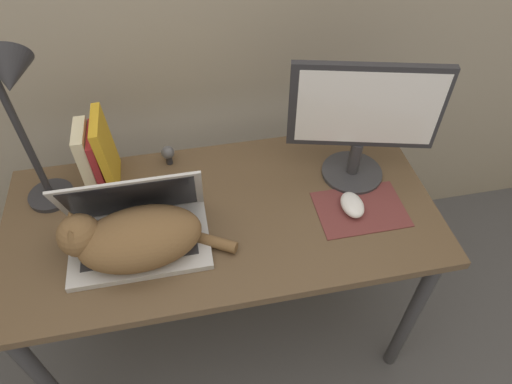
{
  "coord_description": "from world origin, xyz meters",
  "views": [
    {
      "loc": [
        -0.07,
        -0.56,
        1.7
      ],
      "look_at": [
        0.1,
        0.27,
        0.8
      ],
      "focal_mm": 32.0,
      "sensor_mm": 36.0,
      "label": 1
    }
  ],
  "objects_px": {
    "desk_lamp": "(19,105)",
    "webcam": "(168,153)",
    "laptop": "(138,230)",
    "cat": "(133,238)",
    "external_monitor": "(363,119)",
    "book_row": "(97,155)",
    "computer_mouse": "(352,205)"
  },
  "relations": [
    {
      "from": "laptop",
      "to": "webcam",
      "type": "xyz_separation_m",
      "value": [
        0.1,
        0.29,
        -0.0
      ]
    },
    {
      "from": "webcam",
      "to": "book_row",
      "type": "bearing_deg",
      "value": -169.78
    },
    {
      "from": "cat",
      "to": "laptop",
      "type": "bearing_deg",
      "value": 81.62
    },
    {
      "from": "cat",
      "to": "external_monitor",
      "type": "xyz_separation_m",
      "value": [
        0.66,
        0.18,
        0.14
      ]
    },
    {
      "from": "book_row",
      "to": "desk_lamp",
      "type": "height_order",
      "value": "desk_lamp"
    },
    {
      "from": "cat",
      "to": "webcam",
      "type": "distance_m",
      "value": 0.36
    },
    {
      "from": "desk_lamp",
      "to": "webcam",
      "type": "distance_m",
      "value": 0.46
    },
    {
      "from": "cat",
      "to": "desk_lamp",
      "type": "distance_m",
      "value": 0.42
    },
    {
      "from": "laptop",
      "to": "webcam",
      "type": "relative_size",
      "value": 5.56
    },
    {
      "from": "cat",
      "to": "desk_lamp",
      "type": "height_order",
      "value": "desk_lamp"
    },
    {
      "from": "book_row",
      "to": "webcam",
      "type": "distance_m",
      "value": 0.21
    },
    {
      "from": "laptop",
      "to": "webcam",
      "type": "bearing_deg",
      "value": 71.53
    },
    {
      "from": "cat",
      "to": "computer_mouse",
      "type": "height_order",
      "value": "cat"
    },
    {
      "from": "book_row",
      "to": "computer_mouse",
      "type": "bearing_deg",
      "value": -20.58
    },
    {
      "from": "computer_mouse",
      "to": "desk_lamp",
      "type": "height_order",
      "value": "desk_lamp"
    },
    {
      "from": "laptop",
      "to": "desk_lamp",
      "type": "height_order",
      "value": "desk_lamp"
    },
    {
      "from": "cat",
      "to": "external_monitor",
      "type": "bearing_deg",
      "value": 15.62
    },
    {
      "from": "computer_mouse",
      "to": "desk_lamp",
      "type": "bearing_deg",
      "value": 166.91
    },
    {
      "from": "laptop",
      "to": "computer_mouse",
      "type": "xyz_separation_m",
      "value": [
        0.6,
        -0.01,
        -0.02
      ]
    },
    {
      "from": "laptop",
      "to": "book_row",
      "type": "distance_m",
      "value": 0.28
    },
    {
      "from": "laptop",
      "to": "desk_lamp",
      "type": "relative_size",
      "value": 0.72
    },
    {
      "from": "laptop",
      "to": "external_monitor",
      "type": "bearing_deg",
      "value": 11.52
    },
    {
      "from": "book_row",
      "to": "webcam",
      "type": "relative_size",
      "value": 3.46
    },
    {
      "from": "external_monitor",
      "to": "computer_mouse",
      "type": "relative_size",
      "value": 4.25
    },
    {
      "from": "computer_mouse",
      "to": "book_row",
      "type": "bearing_deg",
      "value": 159.42
    },
    {
      "from": "book_row",
      "to": "external_monitor",
      "type": "bearing_deg",
      "value": -9.3
    },
    {
      "from": "computer_mouse",
      "to": "webcam",
      "type": "xyz_separation_m",
      "value": [
        -0.5,
        0.3,
        0.02
      ]
    },
    {
      "from": "external_monitor",
      "to": "desk_lamp",
      "type": "xyz_separation_m",
      "value": [
        -0.87,
        0.05,
        0.13
      ]
    },
    {
      "from": "external_monitor",
      "to": "book_row",
      "type": "height_order",
      "value": "external_monitor"
    },
    {
      "from": "computer_mouse",
      "to": "book_row",
      "type": "xyz_separation_m",
      "value": [
        -0.7,
        0.26,
        0.08
      ]
    },
    {
      "from": "cat",
      "to": "book_row",
      "type": "distance_m",
      "value": 0.32
    },
    {
      "from": "desk_lamp",
      "to": "webcam",
      "type": "relative_size",
      "value": 7.7
    }
  ]
}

